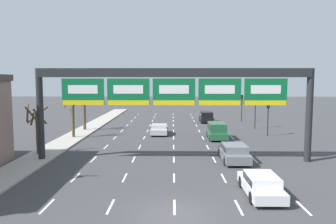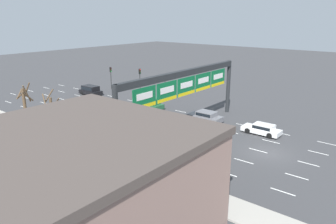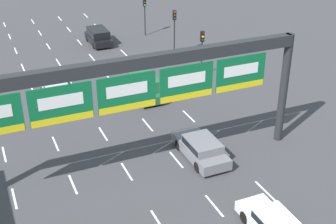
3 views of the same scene
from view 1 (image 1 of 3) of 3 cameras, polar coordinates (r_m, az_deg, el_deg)
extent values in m
plane|color=#3D3D3F|center=(16.60, 1.16, -17.51)|extent=(220.00, 220.00, 0.00)
cube|color=white|center=(18.69, -20.32, -15.14)|extent=(0.12, 2.00, 0.01)
cube|color=white|center=(23.17, -15.80, -10.91)|extent=(0.12, 2.00, 0.01)
cube|color=white|center=(27.83, -12.84, -8.03)|extent=(0.12, 2.00, 0.01)
cube|color=white|center=(32.59, -10.76, -5.98)|extent=(0.12, 2.00, 0.01)
cube|color=white|center=(37.41, -9.23, -4.44)|extent=(0.12, 2.00, 0.01)
cube|color=white|center=(42.28, -8.05, -3.26)|extent=(0.12, 2.00, 0.01)
cube|color=white|center=(47.17, -7.12, -2.32)|extent=(0.12, 2.00, 0.01)
cube|color=white|center=(52.08, -6.36, -1.55)|extent=(0.12, 2.00, 0.01)
cube|color=white|center=(57.01, -5.74, -0.92)|extent=(0.12, 2.00, 0.01)
cube|color=white|center=(61.95, -5.21, -0.39)|extent=(0.12, 2.00, 0.01)
cube|color=white|center=(17.81, -9.97, -15.92)|extent=(0.12, 2.00, 0.01)
cube|color=white|center=(22.47, -7.55, -11.27)|extent=(0.12, 2.00, 0.01)
cube|color=white|center=(27.25, -6.01, -8.22)|extent=(0.12, 2.00, 0.01)
cube|color=white|center=(32.10, -4.95, -6.08)|extent=(0.12, 2.00, 0.01)
cube|color=white|center=(36.98, -4.17, -4.50)|extent=(0.12, 2.00, 0.01)
cube|color=white|center=(41.90, -3.58, -3.29)|extent=(0.12, 2.00, 0.01)
cube|color=white|center=(46.83, -3.11, -2.34)|extent=(0.12, 2.00, 0.01)
cube|color=white|center=(51.77, -2.74, -1.57)|extent=(0.12, 2.00, 0.01)
cube|color=white|center=(56.73, -2.42, -0.93)|extent=(0.12, 2.00, 0.01)
cube|color=white|center=(61.69, -2.16, -0.39)|extent=(0.12, 2.00, 0.01)
cube|color=white|center=(17.53, 1.14, -16.20)|extent=(0.12, 2.00, 0.01)
cube|color=white|center=(22.24, 1.06, -11.40)|extent=(0.12, 2.00, 0.01)
cube|color=white|center=(27.06, 1.02, -8.28)|extent=(0.12, 2.00, 0.01)
cube|color=white|center=(31.94, 0.99, -6.12)|extent=(0.12, 2.00, 0.01)
cube|color=white|center=(36.85, 0.96, -4.53)|extent=(0.12, 2.00, 0.01)
cube|color=white|center=(41.78, 0.95, -3.31)|extent=(0.12, 2.00, 0.01)
cube|color=white|center=(46.72, 0.93, -2.35)|extent=(0.12, 2.00, 0.01)
cube|color=white|center=(51.68, 0.92, -1.57)|extent=(0.12, 2.00, 0.01)
cube|color=white|center=(56.64, 0.91, -0.93)|extent=(0.12, 2.00, 0.01)
cube|color=white|center=(61.61, 0.90, -0.40)|extent=(0.12, 2.00, 0.01)
cube|color=white|center=(17.85, 12.22, -15.91)|extent=(0.12, 2.00, 0.01)
cube|color=white|center=(22.50, 9.66, -11.27)|extent=(0.12, 2.00, 0.01)
cube|color=white|center=(27.27, 8.04, -8.23)|extent=(0.12, 2.00, 0.01)
cube|color=white|center=(32.12, 6.92, -6.09)|extent=(0.12, 2.00, 0.01)
cube|color=white|center=(37.00, 6.10, -4.51)|extent=(0.12, 2.00, 0.01)
cube|color=white|center=(41.91, 5.47, -3.30)|extent=(0.12, 2.00, 0.01)
cube|color=white|center=(46.84, 4.97, -2.35)|extent=(0.12, 2.00, 0.01)
cube|color=white|center=(51.79, 4.58, -1.58)|extent=(0.12, 2.00, 0.01)
cube|color=white|center=(56.74, 4.25, -0.94)|extent=(0.12, 2.00, 0.01)
cube|color=white|center=(61.70, 3.97, -0.40)|extent=(0.12, 2.00, 0.01)
cube|color=white|center=(18.76, 22.51, -15.14)|extent=(0.12, 2.00, 0.01)
cube|color=white|center=(23.23, 17.88, -10.93)|extent=(0.12, 2.00, 0.01)
cube|color=white|center=(27.88, 14.85, -8.06)|extent=(0.12, 2.00, 0.01)
cube|color=white|center=(32.63, 12.72, -6.00)|extent=(0.12, 2.00, 0.01)
cube|color=white|center=(37.45, 11.14, -4.47)|extent=(0.12, 2.00, 0.01)
cube|color=white|center=(42.31, 9.93, -3.28)|extent=(0.12, 2.00, 0.01)
cube|color=white|center=(47.20, 8.98, -2.34)|extent=(0.12, 2.00, 0.01)
cube|color=white|center=(52.11, 8.20, -1.57)|extent=(0.12, 2.00, 0.01)
cube|color=white|center=(57.03, 7.56, -0.94)|extent=(0.12, 2.00, 0.01)
cube|color=white|center=(61.97, 7.02, -0.40)|extent=(0.12, 2.00, 0.01)
cylinder|color=#232628|center=(28.10, -21.35, -0.49)|extent=(0.53, 0.53, 7.42)
cylinder|color=#232628|center=(28.18, 23.35, -0.55)|extent=(0.53, 0.53, 7.42)
cube|color=#232628|center=(25.88, 1.05, 6.85)|extent=(21.40, 0.60, 0.70)
cube|color=#0C6033|center=(26.50, -14.58, 3.42)|extent=(3.31, 0.08, 2.08)
cube|color=white|center=(26.45, -14.62, 3.82)|extent=(2.32, 0.02, 0.67)
cube|color=yellow|center=(26.50, -14.56, 1.58)|extent=(3.25, 0.02, 0.37)
cube|color=#0C6033|center=(25.78, -6.91, 3.51)|extent=(3.31, 0.08, 2.08)
cube|color=white|center=(25.73, -6.93, 3.92)|extent=(2.32, 0.02, 0.67)
cube|color=yellow|center=(25.78, -6.90, 1.61)|extent=(3.25, 0.02, 0.37)
cube|color=#0C6033|center=(25.55, 1.05, 3.53)|extent=(3.31, 0.08, 2.08)
cube|color=white|center=(25.50, 1.05, 3.94)|extent=(2.32, 0.02, 0.67)
cube|color=yellow|center=(25.55, 1.04, 1.61)|extent=(3.25, 0.02, 0.37)
cube|color=#0C6033|center=(25.81, 9.00, 3.48)|extent=(3.31, 0.08, 2.08)
cube|color=white|center=(25.76, 9.02, 3.89)|extent=(2.32, 0.02, 0.67)
cube|color=yellow|center=(25.81, 8.98, 1.59)|extent=(3.25, 0.02, 0.37)
cube|color=#0C6033|center=(26.55, 16.64, 3.37)|extent=(3.31, 0.08, 2.08)
cube|color=white|center=(26.50, 16.68, 3.77)|extent=(2.32, 0.02, 0.67)
cube|color=yellow|center=(26.55, 16.62, 1.53)|extent=(3.25, 0.02, 0.37)
cube|color=silver|center=(19.74, 15.79, -12.42)|extent=(1.76, 4.47, 0.55)
cube|color=silver|center=(19.33, 16.04, -11.18)|extent=(1.62, 2.32, 0.50)
cube|color=black|center=(19.33, 16.04, -11.18)|extent=(1.65, 2.14, 0.36)
cylinder|color=black|center=(20.84, 12.66, -11.79)|extent=(0.22, 0.66, 0.66)
cylinder|color=black|center=(21.22, 16.94, -11.58)|extent=(0.22, 0.66, 0.66)
cylinder|color=black|center=(18.36, 14.42, -14.26)|extent=(0.22, 0.66, 0.66)
cylinder|color=black|center=(18.79, 19.26, -13.93)|extent=(0.22, 0.66, 0.66)
cube|color=black|center=(50.59, 6.68, -1.17)|extent=(1.90, 4.34, 0.65)
cube|color=black|center=(50.46, 6.69, -0.37)|extent=(1.75, 3.03, 0.79)
cube|color=black|center=(50.46, 6.69, -0.37)|extent=(1.79, 2.79, 0.57)
cylinder|color=black|center=(51.82, 5.58, -1.22)|extent=(0.22, 0.66, 0.66)
cylinder|color=black|center=(51.99, 7.47, -1.22)|extent=(0.22, 0.66, 0.66)
cylinder|color=black|center=(49.24, 5.83, -1.58)|extent=(0.22, 0.66, 0.66)
cylinder|color=black|center=(49.42, 7.82, -1.58)|extent=(0.22, 0.66, 0.66)
cube|color=#235B38|center=(36.55, 8.50, -3.83)|extent=(1.92, 4.32, 0.67)
cube|color=#235B38|center=(36.39, 8.53, -2.60)|extent=(1.76, 3.02, 0.93)
cube|color=black|center=(36.39, 8.53, -2.60)|extent=(1.80, 2.78, 0.67)
cylinder|color=black|center=(37.75, 6.92, -3.82)|extent=(0.22, 0.66, 0.66)
cylinder|color=black|center=(37.98, 9.54, -3.80)|extent=(0.22, 0.66, 0.66)
cylinder|color=black|center=(35.22, 7.37, -4.51)|extent=(0.22, 0.66, 0.66)
cylinder|color=black|center=(35.46, 10.17, -4.49)|extent=(0.22, 0.66, 0.66)
cube|color=#B7B7BC|center=(39.17, -1.53, -3.18)|extent=(1.94, 4.14, 0.60)
cube|color=#B7B7BC|center=(38.85, -1.54, -2.50)|extent=(1.79, 2.15, 0.42)
cube|color=black|center=(38.85, -1.54, -2.50)|extent=(1.83, 1.98, 0.30)
cylinder|color=black|center=(40.46, -2.71, -3.14)|extent=(0.22, 0.66, 0.66)
cylinder|color=black|center=(40.39, -0.20, -3.15)|extent=(0.22, 0.66, 0.66)
cylinder|color=black|center=(38.02, -2.94, -3.72)|extent=(0.22, 0.66, 0.66)
cylinder|color=black|center=(37.94, -0.27, -3.73)|extent=(0.22, 0.66, 0.66)
cube|color=slate|center=(27.09, 11.37, -7.24)|extent=(1.94, 4.68, 0.66)
cube|color=slate|center=(26.69, 11.51, -6.12)|extent=(1.78, 2.44, 0.54)
cube|color=black|center=(26.69, 11.51, -6.12)|extent=(1.82, 2.24, 0.39)
cylinder|color=black|center=(28.34, 9.07, -7.04)|extent=(0.22, 0.66, 0.66)
cylinder|color=black|center=(28.65, 12.59, -6.97)|extent=(0.22, 0.66, 0.66)
cylinder|color=black|center=(25.64, 9.98, -8.41)|extent=(0.22, 0.66, 0.66)
cylinder|color=black|center=(25.98, 13.86, -8.31)|extent=(0.22, 0.66, 0.66)
cylinder|color=black|center=(45.03, 14.93, -0.50)|extent=(0.12, 0.12, 3.66)
cube|color=black|center=(44.85, 15.00, 2.40)|extent=(0.30, 0.24, 0.90)
sphere|color=red|center=(44.71, 15.05, 2.77)|extent=(0.20, 0.20, 0.20)
sphere|color=#412F0C|center=(44.72, 15.04, 2.39)|extent=(0.20, 0.20, 0.20)
sphere|color=#0E3515|center=(44.74, 15.03, 2.00)|extent=(0.20, 0.20, 0.20)
cylinder|color=black|center=(39.61, 16.98, -1.69)|extent=(0.12, 0.12, 3.25)
cube|color=black|center=(39.41, 17.07, 1.31)|extent=(0.30, 0.24, 0.90)
sphere|color=#3D0E0C|center=(39.27, 17.14, 1.73)|extent=(0.20, 0.20, 0.20)
sphere|color=gold|center=(39.29, 17.12, 1.29)|extent=(0.20, 0.20, 0.20)
sphere|color=#0E3515|center=(39.31, 17.11, 0.86)|extent=(0.20, 0.20, 0.20)
cylinder|color=black|center=(52.10, 12.71, 0.15)|extent=(0.12, 0.12, 3.26)
cube|color=black|center=(51.95, 12.76, 2.43)|extent=(0.30, 0.24, 0.90)
sphere|color=#3D0E0C|center=(51.81, 12.79, 2.75)|extent=(0.20, 0.20, 0.20)
sphere|color=#412F0C|center=(51.82, 12.79, 2.42)|extent=(0.20, 0.20, 0.20)
sphere|color=green|center=(51.84, 12.78, 2.09)|extent=(0.20, 0.20, 0.20)
cylinder|color=brown|center=(37.83, -16.22, -0.74)|extent=(0.32, 0.32, 4.61)
cylinder|color=brown|center=(38.13, -16.14, 0.92)|extent=(0.93, 0.23, 1.01)
cylinder|color=brown|center=(37.37, -15.35, 1.85)|extent=(0.40, 1.46, 1.15)
cylinder|color=brown|center=(38.00, -15.88, 3.01)|extent=(1.02, 0.53, 1.41)
cylinder|color=brown|center=(38.02, -17.07, 2.10)|extent=(0.52, 1.33, 1.71)
cylinder|color=brown|center=(30.31, -21.67, -3.47)|extent=(0.37, 0.37, 3.55)
cylinder|color=brown|center=(30.28, -22.53, -1.10)|extent=(0.26, 0.99, 1.04)
cylinder|color=brown|center=(29.70, -22.77, -0.25)|extent=(1.31, 0.82, 1.15)
cylinder|color=brown|center=(30.13, -23.26, -0.09)|extent=(0.72, 1.61, 1.37)
cylinder|color=brown|center=(30.97, -21.79, -0.45)|extent=(1.75, 0.87, 1.50)
cylinder|color=brown|center=(29.64, -21.41, -0.73)|extent=(0.96, 0.93, 1.40)
cylinder|color=brown|center=(43.12, -14.38, 0.27)|extent=(0.38, 0.38, 4.91)
cylinder|color=brown|center=(43.45, -14.60, 2.67)|extent=(1.00, 0.68, 0.90)
cylinder|color=brown|center=(42.99, -13.68, 3.07)|extent=(0.53, 1.29, 2.09)
cylinder|color=brown|center=(43.59, -13.95, 2.54)|extent=(1.48, 0.60, 1.24)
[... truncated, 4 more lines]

